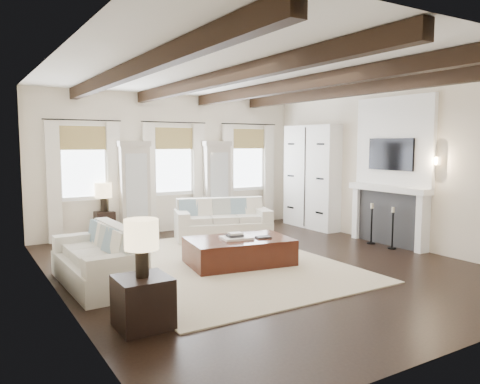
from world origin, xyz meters
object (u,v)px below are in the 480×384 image
sofa_back (222,223)px  side_table_front (143,302)px  side_table_back (104,225)px  sofa_left (102,261)px  ottoman (239,251)px

sofa_back → side_table_front: 4.99m
sofa_back → side_table_back: sofa_back is taller
sofa_back → side_table_front: sofa_back is taller
side_table_front → side_table_back: (0.98, 5.16, 0.01)m
sofa_left → ottoman: bearing=-2.3°
side_table_front → side_table_back: side_table_back is taller
sofa_back → sofa_left: size_ratio=1.10×
sofa_left → side_table_back: 3.42m
side_table_back → ottoman: bearing=-68.0°
sofa_back → ottoman: 2.22m
sofa_left → ottoman: size_ratio=1.16×
sofa_left → side_table_front: size_ratio=3.44×
sofa_left → side_table_back: bearing=74.1°
ottoman → side_table_front: bearing=-134.0°
sofa_back → ottoman: bearing=-112.0°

